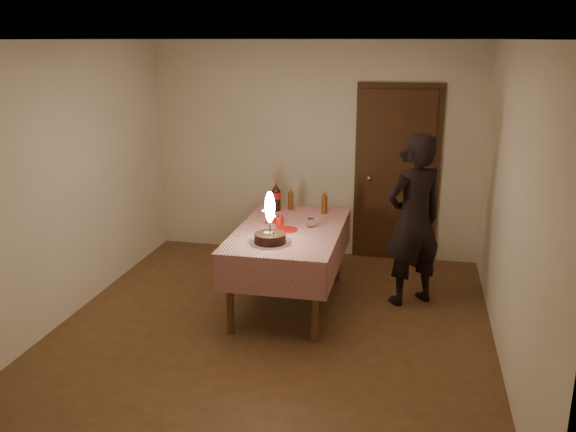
# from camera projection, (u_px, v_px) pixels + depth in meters

# --- Properties ---
(ground) EXTENTS (4.00, 4.50, 0.01)m
(ground) POSITION_uv_depth(u_px,v_px,m) (272.00, 331.00, 5.65)
(ground) COLOR brown
(ground) RESTS_ON ground
(room_shell) EXTENTS (4.04, 4.54, 2.62)m
(room_shell) POSITION_uv_depth(u_px,v_px,m) (276.00, 153.00, 5.25)
(room_shell) COLOR silver
(room_shell) RESTS_ON ground
(dining_table) EXTENTS (1.02, 1.72, 0.80)m
(dining_table) POSITION_uv_depth(u_px,v_px,m) (289.00, 239.00, 6.03)
(dining_table) COLOR brown
(dining_table) RESTS_ON ground
(birthday_cake) EXTENTS (0.36, 0.36, 0.49)m
(birthday_cake) POSITION_uv_depth(u_px,v_px,m) (270.00, 231.00, 5.55)
(birthday_cake) COLOR white
(birthday_cake) RESTS_ON dining_table
(red_plate) EXTENTS (0.22, 0.22, 0.01)m
(red_plate) POSITION_uv_depth(u_px,v_px,m) (287.00, 230.00, 5.96)
(red_plate) COLOR red
(red_plate) RESTS_ON dining_table
(red_cup) EXTENTS (0.08, 0.08, 0.10)m
(red_cup) POSITION_uv_depth(u_px,v_px,m) (279.00, 221.00, 6.07)
(red_cup) COLOR #AF140C
(red_cup) RESTS_ON dining_table
(clear_cup) EXTENTS (0.07, 0.07, 0.09)m
(clear_cup) POSITION_uv_depth(u_px,v_px,m) (311.00, 223.00, 6.04)
(clear_cup) COLOR silver
(clear_cup) RESTS_ON dining_table
(napkin_stack) EXTENTS (0.15, 0.15, 0.02)m
(napkin_stack) POSITION_uv_depth(u_px,v_px,m) (273.00, 221.00, 6.22)
(napkin_stack) COLOR #AC2613
(napkin_stack) RESTS_ON dining_table
(cola_bottle) EXTENTS (0.10, 0.10, 0.32)m
(cola_bottle) POSITION_uv_depth(u_px,v_px,m) (276.00, 197.00, 6.60)
(cola_bottle) COLOR black
(cola_bottle) RESTS_ON dining_table
(amber_bottle_left) EXTENTS (0.06, 0.06, 0.25)m
(amber_bottle_left) POSITION_uv_depth(u_px,v_px,m) (291.00, 199.00, 6.65)
(amber_bottle_left) COLOR #582B0F
(amber_bottle_left) RESTS_ON dining_table
(amber_bottle_right) EXTENTS (0.06, 0.06, 0.25)m
(amber_bottle_right) POSITION_uv_depth(u_px,v_px,m) (324.00, 203.00, 6.50)
(amber_bottle_right) COLOR #582B0F
(amber_bottle_right) RESTS_ON dining_table
(photographer) EXTENTS (0.76, 0.71, 1.75)m
(photographer) POSITION_uv_depth(u_px,v_px,m) (413.00, 220.00, 6.04)
(photographer) COLOR black
(photographer) RESTS_ON ground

